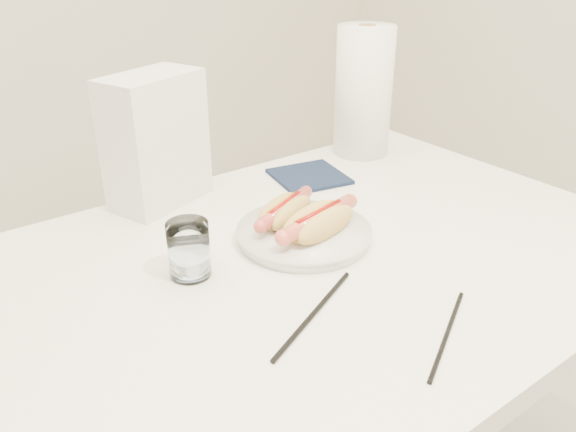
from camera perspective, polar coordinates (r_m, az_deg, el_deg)
table at (r=1.01m, az=2.00°, el=-6.88°), size 1.20×0.80×0.75m
plate at (r=1.02m, az=1.56°, el=-1.89°), size 0.30×0.30×0.02m
hotdog_left at (r=1.04m, az=-0.34°, el=0.43°), size 0.16×0.11×0.04m
hotdog_right at (r=1.00m, az=2.99°, el=-0.62°), size 0.18×0.10×0.05m
water_glass at (r=0.92m, az=-9.65°, el=-3.24°), size 0.07×0.07×0.09m
chopstick_near at (r=0.84m, az=2.54°, el=-9.45°), size 0.22×0.10×0.01m
chopstick_far at (r=0.83m, az=15.27°, el=-11.02°), size 0.19×0.10×0.01m
napkin_box at (r=1.15m, az=-12.79°, el=7.20°), size 0.22×0.16×0.25m
navy_napkin at (r=1.28m, az=2.06°, el=3.88°), size 0.17×0.17×0.01m
paper_towel_roll at (r=1.40m, az=7.38°, el=11.96°), size 0.13×0.13×0.30m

